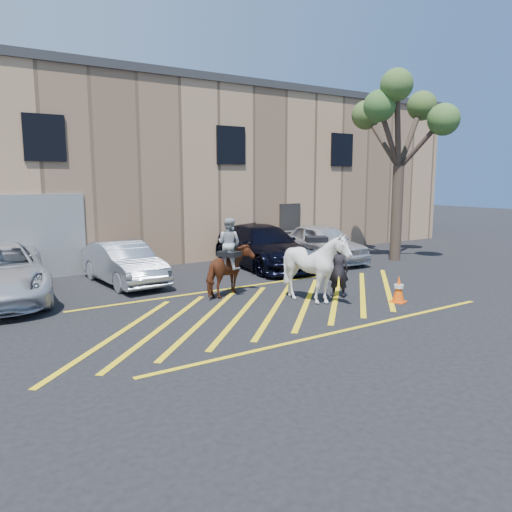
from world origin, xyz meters
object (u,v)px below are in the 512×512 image
car_blue_suv (263,246)px  car_white_suv (323,243)px  car_silver_sedan (124,263)px  traffic_cone (399,289)px  handler (339,270)px  mounted_bay (229,265)px  tree (401,116)px  saddled_white (316,267)px

car_blue_suv → car_white_suv: size_ratio=1.22×
car_silver_sedan → car_white_suv: size_ratio=0.92×
car_blue_suv → traffic_cone: 6.49m
handler → traffic_cone: bearing=168.1°
car_silver_sedan → car_blue_suv: car_blue_suv is taller
car_white_suv → car_blue_suv: bearing=-180.0°
handler → mounted_bay: (-2.46, 1.84, 0.13)m
car_silver_sedan → tree: tree is taller
mounted_bay → traffic_cone: (3.40, -3.18, -0.53)m
car_blue_suv → handler: size_ratio=3.49×
car_white_suv → car_silver_sedan: bearing=-175.6°
car_white_suv → saddled_white: bearing=-126.7°
car_blue_suv → tree: tree is taller
car_silver_sedan → car_white_suv: car_white_suv is taller
traffic_cone → tree: (5.37, 4.80, 5.33)m
mounted_bay → saddled_white: (1.53, -1.95, 0.07)m
car_silver_sedan → saddled_white: (3.49, -5.19, 0.30)m
car_blue_suv → handler: bearing=-94.2°
car_silver_sedan → tree: size_ratio=0.55×
car_blue_suv → car_silver_sedan: bearing=-173.3°
car_white_suv → saddled_white: size_ratio=1.92×
saddled_white → traffic_cone: 2.32m
saddled_white → tree: size_ratio=0.31×
mounted_bay → traffic_cone: 4.69m
car_silver_sedan → car_white_suv: 8.07m
car_white_suv → traffic_cone: (-2.71, -6.19, -0.38)m
car_blue_suv → handler: car_blue_suv is taller
car_blue_suv → handler: (-0.93, -5.14, -0.01)m
saddled_white → car_blue_suv: bearing=70.5°
tree → car_blue_suv: bearing=162.7°
handler → car_white_suv: bearing=-84.1°
handler → saddled_white: saddled_white is taller
car_white_suv → tree: size_ratio=0.60×
car_white_suv → traffic_cone: 6.76m
car_blue_suv → tree: (5.38, -1.68, 4.91)m
car_silver_sedan → tree: 11.96m
car_silver_sedan → car_white_suv: (8.07, -0.24, 0.08)m
traffic_cone → tree: 8.96m
car_white_suv → handler: handler is taller
saddled_white → tree: 9.35m
car_blue_suv → traffic_cone: bearing=-83.7°
car_blue_suv → traffic_cone: (0.01, -6.48, -0.42)m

